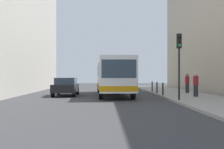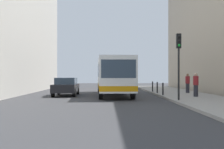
{
  "view_description": "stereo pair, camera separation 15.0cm",
  "coord_description": "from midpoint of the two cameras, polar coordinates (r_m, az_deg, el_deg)",
  "views": [
    {
      "loc": [
        -1.05,
        -19.81,
        1.66
      ],
      "look_at": [
        -0.49,
        1.53,
        1.74
      ],
      "focal_mm": 44.47,
      "sensor_mm": 36.0,
      "label": 1
    },
    {
      "loc": [
        -0.9,
        -19.81,
        1.66
      ],
      "look_at": [
        -0.49,
        1.53,
        1.74
      ],
      "focal_mm": 44.47,
      "sensor_mm": 36.0,
      "label": 2
    }
  ],
  "objects": [
    {
      "name": "ground_plane",
      "position": [
        19.9,
        1.71,
        -5.0
      ],
      "size": [
        80.0,
        80.0,
        0.0
      ],
      "primitive_type": "plane",
      "color": "#38383A"
    },
    {
      "name": "sidewalk",
      "position": [
        20.87,
        16.74,
        -4.57
      ],
      "size": [
        4.4,
        40.0,
        0.15
      ],
      "primitive_type": "cube",
      "color": "#9E9991",
      "rests_on": "ground"
    },
    {
      "name": "bus",
      "position": [
        23.45,
        0.43,
        -0.06
      ],
      "size": [
        2.95,
        11.11,
        3.0
      ],
      "rotation": [
        0.0,
        0.0,
        3.18
      ],
      "color": "white",
      "rests_on": "ground"
    },
    {
      "name": "car_beside_bus",
      "position": [
        23.2,
        -9.23,
        -2.38
      ],
      "size": [
        1.91,
        4.42,
        1.48
      ],
      "rotation": [
        0.0,
        0.0,
        3.15
      ],
      "color": "black",
      "rests_on": "ground"
    },
    {
      "name": "car_behind_bus",
      "position": [
        35.1,
        0.7,
        -1.64
      ],
      "size": [
        2.1,
        4.51,
        1.48
      ],
      "rotation": [
        0.0,
        0.0,
        3.07
      ],
      "color": "maroon",
      "rests_on": "ground"
    },
    {
      "name": "traffic_light",
      "position": [
        17.65,
        13.79,
        4.15
      ],
      "size": [
        0.28,
        0.33,
        4.1
      ],
      "color": "black",
      "rests_on": "sidewalk"
    },
    {
      "name": "bollard_near",
      "position": [
        21.8,
        10.62,
        -2.94
      ],
      "size": [
        0.11,
        0.11,
        0.95
      ],
      "primitive_type": "cylinder",
      "color": "black",
      "rests_on": "sidewalk"
    },
    {
      "name": "bollard_mid",
      "position": [
        24.17,
        9.46,
        -2.67
      ],
      "size": [
        0.11,
        0.11,
        0.95
      ],
      "primitive_type": "cylinder",
      "color": "black",
      "rests_on": "sidewalk"
    },
    {
      "name": "bollard_far",
      "position": [
        26.55,
        8.5,
        -2.45
      ],
      "size": [
        0.11,
        0.11,
        0.95
      ],
      "primitive_type": "cylinder",
      "color": "black",
      "rests_on": "sidewalk"
    },
    {
      "name": "pedestrian_near_signal",
      "position": [
        20.81,
        17.05,
        -2.03
      ],
      "size": [
        0.38,
        0.38,
        1.7
      ],
      "rotation": [
        0.0,
        0.0,
        0.07
      ],
      "color": "#26262D",
      "rests_on": "sidewalk"
    },
    {
      "name": "pedestrian_mid_sidewalk",
      "position": [
        24.98,
        15.44,
        -1.76
      ],
      "size": [
        0.38,
        0.38,
        1.68
      ],
      "rotation": [
        0.0,
        0.0,
        1.33
      ],
      "color": "#26262D",
      "rests_on": "sidewalk"
    }
  ]
}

